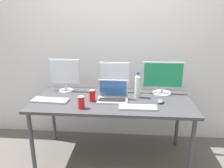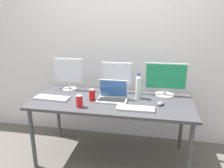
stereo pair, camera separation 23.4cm
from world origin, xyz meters
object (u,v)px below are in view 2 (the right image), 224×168
object	(u,v)px
soda_can_near_keyboard	(79,101)
water_bottle	(138,87)
monitor_right	(166,79)
mouse_by_keyboard	(160,103)
laptop_silver	(113,96)
keyboard_main	(52,98)
soda_can_by_laptop	(92,95)
keyboard_aux	(135,109)
monitor_center	(117,76)
monitor_left	(69,73)
work_desk	(112,105)

from	to	relation	value
soda_can_near_keyboard	water_bottle	bearing A→B (deg)	32.45
monitor_right	mouse_by_keyboard	world-z (taller)	monitor_right
laptop_silver	water_bottle	xyz separation A→B (m)	(0.27, 0.11, 0.08)
keyboard_main	soda_can_by_laptop	size ratio (longest dim) A/B	3.09
laptop_silver	keyboard_aux	world-z (taller)	laptop_silver
mouse_by_keyboard	water_bottle	size ratio (longest dim) A/B	0.34
keyboard_aux	monitor_center	bearing A→B (deg)	118.43
monitor_left	keyboard_main	xyz separation A→B (m)	(-0.08, -0.35, -0.20)
keyboard_aux	work_desk	bearing A→B (deg)	141.09
keyboard_aux	water_bottle	world-z (taller)	water_bottle
monitor_center	monitor_left	bearing A→B (deg)	-177.93
keyboard_aux	soda_can_near_keyboard	distance (m)	0.56
work_desk	monitor_right	bearing A→B (deg)	23.50
monitor_center	soda_can_near_keyboard	world-z (taller)	monitor_center
keyboard_main	soda_can_near_keyboard	world-z (taller)	soda_can_near_keyboard
water_bottle	monitor_center	bearing A→B (deg)	147.85
monitor_right	water_bottle	distance (m)	0.34
soda_can_near_keyboard	mouse_by_keyboard	bearing A→B (deg)	14.52
work_desk	monitor_right	xyz separation A→B (m)	(0.57, 0.25, 0.25)
work_desk	monitor_left	world-z (taller)	monitor_left
laptop_silver	keyboard_aux	xyz separation A→B (m)	(0.27, -0.21, -0.04)
monitor_center	mouse_by_keyboard	bearing A→B (deg)	-32.07
work_desk	soda_can_near_keyboard	world-z (taller)	soda_can_near_keyboard
work_desk	soda_can_near_keyboard	distance (m)	0.41
monitor_left	mouse_by_keyboard	xyz separation A→B (m)	(1.10, -0.30, -0.19)
mouse_by_keyboard	water_bottle	world-z (taller)	water_bottle
keyboard_main	water_bottle	distance (m)	0.97
laptop_silver	keyboard_main	bearing A→B (deg)	-172.54
keyboard_main	keyboard_aux	bearing A→B (deg)	-3.80
monitor_right	monitor_center	bearing A→B (deg)	178.31
keyboard_aux	soda_can_by_laptop	world-z (taller)	soda_can_by_laptop
laptop_silver	soda_can_by_laptop	xyz separation A→B (m)	(-0.22, -0.05, 0.01)
monitor_right	soda_can_near_keyboard	world-z (taller)	monitor_right
work_desk	laptop_silver	size ratio (longest dim) A/B	5.37
mouse_by_keyboard	soda_can_near_keyboard	xyz separation A→B (m)	(-0.80, -0.21, 0.04)
keyboard_aux	laptop_silver	bearing A→B (deg)	141.89
keyboard_aux	soda_can_near_keyboard	xyz separation A→B (m)	(-0.56, -0.04, 0.05)
monitor_right	soda_can_near_keyboard	bearing A→B (deg)	-149.15
mouse_by_keyboard	soda_can_by_laptop	world-z (taller)	soda_can_by_laptop
soda_can_by_laptop	water_bottle	bearing A→B (deg)	17.75
work_desk	keyboard_main	size ratio (longest dim) A/B	4.46
monitor_left	keyboard_aux	size ratio (longest dim) A/B	1.05
monitor_left	mouse_by_keyboard	size ratio (longest dim) A/B	4.04
mouse_by_keyboard	soda_can_by_laptop	bearing A→B (deg)	-162.37
work_desk	monitor_center	world-z (taller)	monitor_center
laptop_silver	monitor_right	bearing A→B (deg)	24.93
mouse_by_keyboard	laptop_silver	bearing A→B (deg)	-167.48
soda_can_near_keyboard	monitor_center	bearing A→B (deg)	61.08
water_bottle	soda_can_near_keyboard	bearing A→B (deg)	-147.55
work_desk	water_bottle	size ratio (longest dim) A/B	6.01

